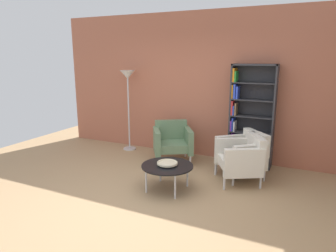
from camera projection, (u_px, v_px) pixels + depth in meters
name	position (u px, v px, depth m)	size (l,w,h in m)	color
ground_plane	(138.00, 202.00, 4.32)	(8.32, 8.32, 0.00)	tan
brick_back_panel	(199.00, 86.00, 6.16)	(6.40, 0.12, 2.90)	#B2664C
bookshelf_tall	(249.00, 116.00, 5.64)	(0.80, 0.30, 1.90)	#333338
coffee_table_low	(167.00, 167.00, 4.65)	(0.80, 0.80, 0.40)	black
decorative_bowl	(167.00, 163.00, 4.64)	(0.32, 0.32, 0.05)	beige
armchair_near_window	(172.00, 141.00, 5.95)	(0.94, 0.92, 0.78)	slate
armchair_spare_guest	(242.00, 158.00, 4.95)	(0.91, 0.93, 0.78)	white
armchair_by_bookshelf	(244.00, 153.00, 5.17)	(0.95, 0.95, 0.78)	white
floor_lamp_torchiere	(128.00, 84.00, 6.48)	(0.32, 0.32, 1.74)	silver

